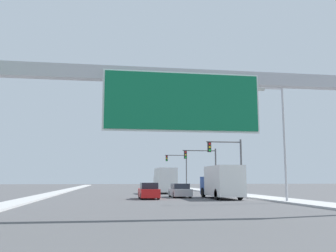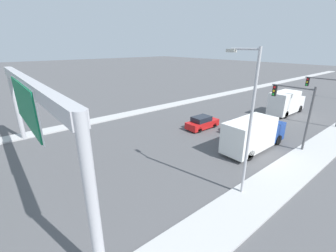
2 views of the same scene
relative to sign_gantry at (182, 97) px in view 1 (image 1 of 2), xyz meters
The scene contains 11 objects.
sidewalk_right 44.00m from the sign_gantry, 75.04° to the left, with size 3.00×120.00×0.15m.
median_strip_left 43.87m from the sign_gantry, 104.32° to the left, with size 2.00×120.00×0.15m.
sign_gantry is the anchor object (origin of this frame).
car_far_right 18.10m from the sign_gantry, 90.00° to the left, with size 1.74×4.23×1.54m.
car_near_right 21.03m from the sign_gantry, 80.08° to the left, with size 1.81×4.54×1.42m.
truck_box_primary 18.64m from the sign_gantry, 67.24° to the left, with size 2.44×7.75×3.12m.
truck_box_secondary 31.69m from the sign_gantry, 83.60° to the left, with size 2.41×7.00×3.32m.
traffic_light_near_intersection 22.13m from the sign_gantry, 65.81° to the left, with size 3.90×0.32×6.14m.
traffic_light_mid_block 31.42m from the sign_gantry, 73.77° to the left, with size 4.59×0.32×5.95m.
traffic_light_far_intersection 50.94m from the sign_gantry, 79.81° to the left, with size 4.14×0.32×6.59m.
street_lamp_right 14.18m from the sign_gantry, 44.46° to the left, with size 2.25×0.28×9.45m.
Camera 1 is at (-3.53, -0.76, 1.85)m, focal length 40.00 mm.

